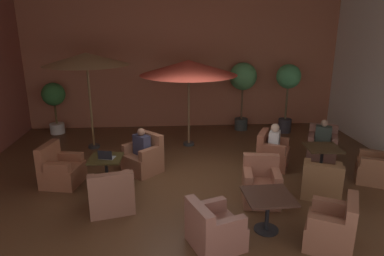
# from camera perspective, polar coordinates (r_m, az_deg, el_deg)

# --- Properties ---
(ground_plane) EXTENTS (10.47, 8.87, 0.02)m
(ground_plane) POSITION_cam_1_polar(r_m,az_deg,el_deg) (7.88, 0.24, -8.64)
(ground_plane) COLOR #50321D
(wall_back_brick) EXTENTS (10.47, 0.08, 4.18)m
(wall_back_brick) POSITION_cam_1_polar(r_m,az_deg,el_deg) (11.57, -1.48, 10.42)
(wall_back_brick) COLOR #A45E42
(wall_back_brick) RESTS_ON ground_plane
(cafe_table_front_left) EXTENTS (0.71, 0.71, 0.66)m
(cafe_table_front_left) POSITION_cam_1_polar(r_m,az_deg,el_deg) (7.59, -14.12, -5.85)
(cafe_table_front_left) COLOR black
(cafe_table_front_left) RESTS_ON ground_plane
(armchair_front_left_north) EXTENTS (1.04, 1.04, 0.92)m
(armchair_front_left_north) POSITION_cam_1_polar(r_m,az_deg,el_deg) (8.24, -8.04, -5.02)
(armchair_front_left_north) COLOR #92593E
(armchair_front_left_north) RESTS_ON ground_plane
(armchair_front_left_east) EXTENTS (0.89, 0.93, 0.91)m
(armchair_front_left_east) POSITION_cam_1_polar(r_m,az_deg,el_deg) (8.09, -21.04, -6.53)
(armchair_front_left_east) COLOR brown
(armchair_front_left_east) RESTS_ON ground_plane
(armchair_front_left_south) EXTENTS (0.96, 0.89, 0.84)m
(armchair_front_left_south) POSITION_cam_1_polar(r_m,az_deg,el_deg) (6.73, -13.33, -10.76)
(armchair_front_left_south) COLOR brown
(armchair_front_left_south) RESTS_ON ground_plane
(cafe_table_front_right) EXTENTS (0.82, 0.82, 0.66)m
(cafe_table_front_right) POSITION_cam_1_polar(r_m,az_deg,el_deg) (8.54, 20.88, -3.80)
(cafe_table_front_right) COLOR black
(cafe_table_front_right) RESTS_ON ground_plane
(armchair_front_right_north) EXTENTS (1.01, 1.02, 0.77)m
(armchair_front_right_north) POSITION_cam_1_polar(r_m,az_deg,el_deg) (7.56, 20.75, -8.40)
(armchair_front_right_north) COLOR brown
(armchair_front_right_north) RESTS_ON ground_plane
(armchair_front_right_east) EXTENTS (0.97, 0.96, 0.87)m
(armchair_front_right_east) POSITION_cam_1_polar(r_m,az_deg,el_deg) (8.68, 28.37, -5.92)
(armchair_front_right_east) COLOR brown
(armchair_front_right_east) RESTS_ON ground_plane
(armchair_front_right_south) EXTENTS (0.97, 0.99, 0.82)m
(armchair_front_right_south) POSITION_cam_1_polar(r_m,az_deg,el_deg) (9.71, 20.82, -2.75)
(armchair_front_right_south) COLOR brown
(armchair_front_right_south) RESTS_ON ground_plane
(armchair_front_right_west) EXTENTS (0.98, 1.01, 0.87)m
(armchair_front_right_west) POSITION_cam_1_polar(r_m,az_deg,el_deg) (8.68, 13.12, -4.23)
(armchair_front_right_west) COLOR brown
(armchair_front_right_west) RESTS_ON ground_plane
(cafe_table_mid_center) EXTENTS (0.82, 0.82, 0.66)m
(cafe_table_mid_center) POSITION_cam_1_polar(r_m,az_deg,el_deg) (6.00, 12.54, -12.10)
(cafe_table_mid_center) COLOR black
(cafe_table_mid_center) RESTS_ON ground_plane
(armchair_mid_center_north) EXTENTS (0.82, 0.86, 0.89)m
(armchair_mid_center_north) POSITION_cam_1_polar(r_m,az_deg,el_deg) (6.99, 11.42, -9.38)
(armchair_mid_center_north) COLOR #925741
(armchair_mid_center_north) RESTS_ON ground_plane
(armchair_mid_center_east) EXTENTS (0.97, 0.98, 0.77)m
(armchair_mid_center_east) POSITION_cam_1_polar(r_m,az_deg,el_deg) (5.62, 3.64, -16.50)
(armchair_mid_center_east) COLOR #8D5646
(armchair_mid_center_east) RESTS_ON ground_plane
(armchair_mid_center_south) EXTENTS (0.99, 1.02, 0.85)m
(armchair_mid_center_south) POSITION_cam_1_polar(r_m,az_deg,el_deg) (6.02, 22.34, -15.18)
(armchair_mid_center_south) COLOR brown
(armchair_mid_center_south) RESTS_ON ground_plane
(patio_umbrella_tall_red) EXTENTS (2.70, 2.70, 2.46)m
(patio_umbrella_tall_red) POSITION_cam_1_polar(r_m,az_deg,el_deg) (9.53, -0.57, 10.01)
(patio_umbrella_tall_red) COLOR #2D2D2D
(patio_umbrella_tall_red) RESTS_ON ground_plane
(patio_umbrella_center_beige) EXTENTS (2.29, 2.29, 2.68)m
(patio_umbrella_center_beige) POSITION_cam_1_polar(r_m,az_deg,el_deg) (9.69, -17.17, 10.85)
(patio_umbrella_center_beige) COLOR #2D2D2D
(patio_umbrella_center_beige) RESTS_ON ground_plane
(potted_tree_left_corner) EXTENTS (0.72, 0.72, 1.65)m
(potted_tree_left_corner) POSITION_cam_1_polar(r_m,az_deg,el_deg) (11.68, -22.00, 4.41)
(potted_tree_left_corner) COLOR silver
(potted_tree_left_corner) RESTS_ON ground_plane
(potted_tree_mid_left) EXTENTS (0.76, 0.76, 2.21)m
(potted_tree_mid_left) POSITION_cam_1_polar(r_m,az_deg,el_deg) (11.28, 15.69, 7.05)
(potted_tree_mid_left) COLOR #332F34
(potted_tree_mid_left) RESTS_ON ground_plane
(potted_tree_mid_right) EXTENTS (0.89, 0.89, 2.23)m
(potted_tree_mid_right) POSITION_cam_1_polar(r_m,az_deg,el_deg) (11.27, 8.47, 7.76)
(potted_tree_mid_right) COLOR #313532
(potted_tree_mid_right) RESTS_ON ground_plane
(patron_blue_shirt) EXTENTS (0.46, 0.38, 0.60)m
(patron_blue_shirt) POSITION_cam_1_polar(r_m,az_deg,el_deg) (9.56, 21.04, -0.73)
(patron_blue_shirt) COLOR #323B33
(patron_blue_shirt) RESTS_ON ground_plane
(patron_by_window) EXTENTS (0.36, 0.42, 0.66)m
(patron_by_window) POSITION_cam_1_polar(r_m,az_deg,el_deg) (8.54, 13.57, -1.66)
(patron_by_window) COLOR silver
(patron_by_window) RESTS_ON ground_plane
(patron_with_friend) EXTENTS (0.43, 0.44, 0.65)m
(patron_with_friend) POSITION_cam_1_polar(r_m,az_deg,el_deg) (8.07, -8.38, -2.53)
(patron_with_friend) COLOR #323146
(patron_with_friend) RESTS_ON ground_plane
(iced_drink_cup) EXTENTS (0.08, 0.08, 0.11)m
(iced_drink_cup) POSITION_cam_1_polar(r_m,az_deg,el_deg) (7.47, -13.54, -4.51)
(iced_drink_cup) COLOR white
(iced_drink_cup) RESTS_ON cafe_table_front_left
(open_laptop) EXTENTS (0.35, 0.29, 0.20)m
(open_laptop) POSITION_cam_1_polar(r_m,az_deg,el_deg) (7.46, -14.10, -4.61)
(open_laptop) COLOR #9EA0A5
(open_laptop) RESTS_ON cafe_table_front_left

